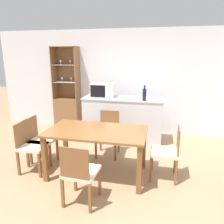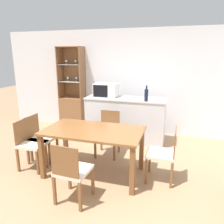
{
  "view_description": "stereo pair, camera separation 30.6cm",
  "coord_description": "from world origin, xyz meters",
  "px_view_note": "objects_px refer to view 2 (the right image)",
  "views": [
    {
      "loc": [
        0.93,
        -2.81,
        1.94
      ],
      "look_at": [
        0.04,
        1.13,
        0.87
      ],
      "focal_mm": 35.0,
      "sensor_mm": 36.0,
      "label": 1
    },
    {
      "loc": [
        1.23,
        -2.74,
        1.94
      ],
      "look_at": [
        0.04,
        1.13,
        0.87
      ],
      "focal_mm": 35.0,
      "sensor_mm": 36.0,
      "label": 2
    }
  ],
  "objects_px": {
    "wine_bottle": "(146,95)",
    "dining_table": "(93,136)",
    "dining_chair_head_near": "(72,171)",
    "dining_chair_side_left_far": "(40,138)",
    "dining_chair_side_left_near": "(31,144)",
    "dining_chair_side_right_far": "(164,154)",
    "microwave": "(106,90)",
    "dining_chair_head_far": "(108,133)",
    "display_cabinet": "(73,106)"
  },
  "relations": [
    {
      "from": "dining_chair_side_left_far",
      "to": "dining_table",
      "type": "bearing_deg",
      "value": 83.56
    },
    {
      "from": "dining_chair_side_right_far",
      "to": "dining_chair_head_near",
      "type": "bearing_deg",
      "value": 129.66
    },
    {
      "from": "dining_chair_head_far",
      "to": "microwave",
      "type": "relative_size",
      "value": 1.65
    },
    {
      "from": "dining_chair_side_left_near",
      "to": "wine_bottle",
      "type": "distance_m",
      "value": 2.41
    },
    {
      "from": "dining_chair_head_near",
      "to": "dining_chair_side_right_far",
      "type": "bearing_deg",
      "value": 41.89
    },
    {
      "from": "display_cabinet",
      "to": "wine_bottle",
      "type": "bearing_deg",
      "value": -19.04
    },
    {
      "from": "wine_bottle",
      "to": "dining_chair_head_near",
      "type": "bearing_deg",
      "value": -106.5
    },
    {
      "from": "display_cabinet",
      "to": "dining_chair_head_far",
      "type": "xyz_separation_m",
      "value": [
        1.43,
        -1.32,
        -0.16
      ]
    },
    {
      "from": "dining_table",
      "to": "dining_chair_side_left_near",
      "type": "xyz_separation_m",
      "value": [
        -1.11,
        -0.13,
        -0.22
      ]
    },
    {
      "from": "dining_chair_side_left_near",
      "to": "dining_chair_head_near",
      "type": "bearing_deg",
      "value": 58.22
    },
    {
      "from": "wine_bottle",
      "to": "dining_table",
      "type": "bearing_deg",
      "value": -114.67
    },
    {
      "from": "dining_chair_side_right_far",
      "to": "dining_chair_side_left_far",
      "type": "bearing_deg",
      "value": 90.81
    },
    {
      "from": "wine_bottle",
      "to": "microwave",
      "type": "bearing_deg",
      "value": 166.32
    },
    {
      "from": "dining_chair_side_left_near",
      "to": "dining_chair_side_right_far",
      "type": "xyz_separation_m",
      "value": [
        2.22,
        0.27,
        0.0
      ]
    },
    {
      "from": "dining_table",
      "to": "microwave",
      "type": "height_order",
      "value": "microwave"
    },
    {
      "from": "dining_chair_head_near",
      "to": "wine_bottle",
      "type": "relative_size",
      "value": 2.64
    },
    {
      "from": "dining_chair_side_left_near",
      "to": "dining_chair_head_far",
      "type": "xyz_separation_m",
      "value": [
        1.11,
        0.9,
        0.0
      ]
    },
    {
      "from": "dining_chair_side_left_near",
      "to": "wine_bottle",
      "type": "xyz_separation_m",
      "value": [
        1.74,
        1.51,
        0.68
      ]
    },
    {
      "from": "microwave",
      "to": "dining_table",
      "type": "bearing_deg",
      "value": -78.54
    },
    {
      "from": "dining_chair_head_far",
      "to": "microwave",
      "type": "bearing_deg",
      "value": -70.48
    },
    {
      "from": "wine_bottle",
      "to": "dining_chair_side_right_far",
      "type": "bearing_deg",
      "value": -68.87
    },
    {
      "from": "dining_chair_head_far",
      "to": "dining_chair_side_left_near",
      "type": "bearing_deg",
      "value": 37.45
    },
    {
      "from": "dining_chair_side_right_far",
      "to": "microwave",
      "type": "relative_size",
      "value": 1.65
    },
    {
      "from": "dining_chair_head_far",
      "to": "dining_chair_side_right_far",
      "type": "distance_m",
      "value": 1.28
    },
    {
      "from": "dining_chair_side_left_near",
      "to": "dining_chair_head_near",
      "type": "relative_size",
      "value": 1.0
    },
    {
      "from": "dining_chair_head_near",
      "to": "wine_bottle",
      "type": "bearing_deg",
      "value": 76.55
    },
    {
      "from": "dining_table",
      "to": "wine_bottle",
      "type": "relative_size",
      "value": 4.82
    },
    {
      "from": "dining_chair_head_near",
      "to": "microwave",
      "type": "height_order",
      "value": "microwave"
    },
    {
      "from": "display_cabinet",
      "to": "microwave",
      "type": "bearing_deg",
      "value": -23.45
    },
    {
      "from": "dining_chair_side_left_near",
      "to": "dining_chair_side_left_far",
      "type": "xyz_separation_m",
      "value": [
        -0.0,
        0.27,
        0.0
      ]
    },
    {
      "from": "dining_chair_side_left_far",
      "to": "wine_bottle",
      "type": "bearing_deg",
      "value": 125.85
    },
    {
      "from": "dining_chair_side_left_near",
      "to": "dining_chair_head_near",
      "type": "height_order",
      "value": "same"
    },
    {
      "from": "dining_table",
      "to": "dining_chair_side_left_far",
      "type": "height_order",
      "value": "dining_chair_side_left_far"
    },
    {
      "from": "dining_chair_head_near",
      "to": "microwave",
      "type": "relative_size",
      "value": 1.65
    },
    {
      "from": "dining_chair_head_near",
      "to": "dining_chair_side_left_far",
      "type": "distance_m",
      "value": 1.43
    },
    {
      "from": "display_cabinet",
      "to": "dining_chair_side_left_far",
      "type": "bearing_deg",
      "value": -80.85
    },
    {
      "from": "dining_chair_head_far",
      "to": "dining_table",
      "type": "bearing_deg",
      "value": 88.54
    },
    {
      "from": "dining_chair_head_near",
      "to": "wine_bottle",
      "type": "distance_m",
      "value": 2.33
    },
    {
      "from": "dining_chair_side_left_far",
      "to": "microwave",
      "type": "relative_size",
      "value": 1.65
    },
    {
      "from": "dining_chair_side_left_near",
      "to": "dining_table",
      "type": "bearing_deg",
      "value": 94.72
    },
    {
      "from": "dining_chair_side_left_near",
      "to": "wine_bottle",
      "type": "bearing_deg",
      "value": 128.71
    },
    {
      "from": "dining_chair_side_left_near",
      "to": "dining_chair_head_far",
      "type": "height_order",
      "value": "same"
    },
    {
      "from": "dining_table",
      "to": "dining_chair_side_right_far",
      "type": "bearing_deg",
      "value": 6.78
    },
    {
      "from": "dining_table",
      "to": "display_cabinet",
      "type": "bearing_deg",
      "value": 124.37
    },
    {
      "from": "dining_chair_head_far",
      "to": "dining_chair_head_near",
      "type": "bearing_deg",
      "value": 88.41
    },
    {
      "from": "dining_table",
      "to": "dining_chair_head_near",
      "type": "xyz_separation_m",
      "value": [
        -0.0,
        -0.76,
        -0.22
      ]
    },
    {
      "from": "dining_chair_side_left_far",
      "to": "microwave",
      "type": "bearing_deg",
      "value": 152.34
    },
    {
      "from": "microwave",
      "to": "wine_bottle",
      "type": "distance_m",
      "value": 0.99
    },
    {
      "from": "dining_chair_side_right_far",
      "to": "microwave",
      "type": "distance_m",
      "value": 2.18
    },
    {
      "from": "microwave",
      "to": "display_cabinet",
      "type": "bearing_deg",
      "value": 156.55
    }
  ]
}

